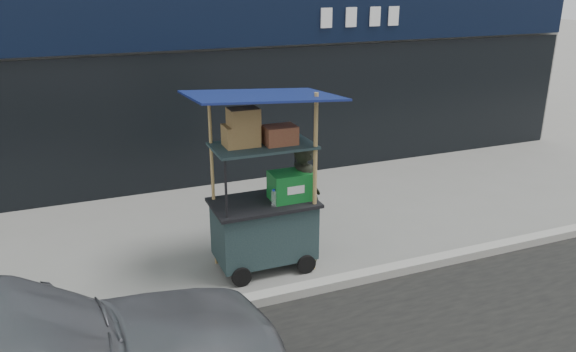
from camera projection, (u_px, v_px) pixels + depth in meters
name	position (u px, v px, depth m)	size (l,w,h in m)	color
ground	(295.00, 286.00, 6.91)	(80.00, 80.00, 0.00)	slate
curb	(302.00, 290.00, 6.71)	(80.00, 0.18, 0.12)	#999991
vendor_cart	(265.00, 208.00, 7.12)	(1.75, 1.24, 2.37)	#1A2A2C
vendor_man	(306.00, 200.00, 7.35)	(0.61, 0.40, 1.66)	black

